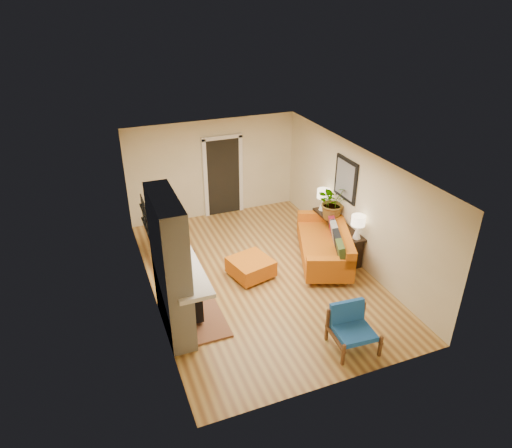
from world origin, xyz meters
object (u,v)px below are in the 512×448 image
at_px(lamp_near, 358,224).
at_px(dining_table, 170,233).
at_px(ottoman, 251,267).
at_px(sofa, 328,243).
at_px(lamp_far, 323,197).
at_px(houseplant, 333,202).
at_px(blue_chair, 351,325).
at_px(console_table, 337,229).

bearing_deg(lamp_near, dining_table, 151.44).
bearing_deg(dining_table, ottoman, -47.02).
xyz_separation_m(sofa, lamp_far, (0.39, 1.00, 0.66)).
bearing_deg(houseplant, dining_table, 165.30).
xyz_separation_m(dining_table, lamp_far, (3.65, -0.47, 0.50)).
bearing_deg(houseplant, lamp_far, 88.81).
relative_size(sofa, houseplant, 2.97).
bearing_deg(lamp_far, blue_chair, -111.22).
bearing_deg(lamp_near, console_table, 90.00).
bearing_deg(ottoman, lamp_far, 24.55).
bearing_deg(blue_chair, sofa, 68.76).
bearing_deg(console_table, ottoman, -172.93).
bearing_deg(lamp_near, blue_chair, -123.78).
bearing_deg(sofa, lamp_far, 68.82).
bearing_deg(blue_chair, lamp_near, 56.22).
relative_size(blue_chair, dining_table, 0.48).
height_order(ottoman, console_table, console_table).
bearing_deg(houseplant, console_table, -87.85).
bearing_deg(houseplant, ottoman, -166.32).
distance_m(dining_table, lamp_near, 4.19).
xyz_separation_m(blue_chair, dining_table, (-2.25, 4.09, 0.15)).
relative_size(dining_table, houseplant, 1.90).
xyz_separation_m(sofa, blue_chair, (-1.01, -2.61, 0.01)).
bearing_deg(console_table, lamp_far, 90.00).
height_order(sofa, blue_chair, sofa).
relative_size(ottoman, houseplant, 1.15).
xyz_separation_m(ottoman, console_table, (2.25, 0.28, 0.34)).
distance_m(console_table, houseplant, 0.63).
height_order(blue_chair, houseplant, houseplant).
relative_size(dining_table, console_table, 0.88).
height_order(lamp_near, lamp_far, same).
bearing_deg(houseplant, sofa, -126.09).
distance_m(dining_table, console_table, 3.85).
bearing_deg(lamp_far, houseplant, -91.19).
relative_size(sofa, lamp_near, 4.69).
height_order(sofa, houseplant, houseplant).
relative_size(lamp_far, houseplant, 0.63).
xyz_separation_m(blue_chair, console_table, (1.40, 2.86, 0.16)).
bearing_deg(sofa, ottoman, -179.18).
height_order(console_table, lamp_far, lamp_far).
bearing_deg(lamp_near, houseplant, 90.55).
height_order(sofa, console_table, sofa).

